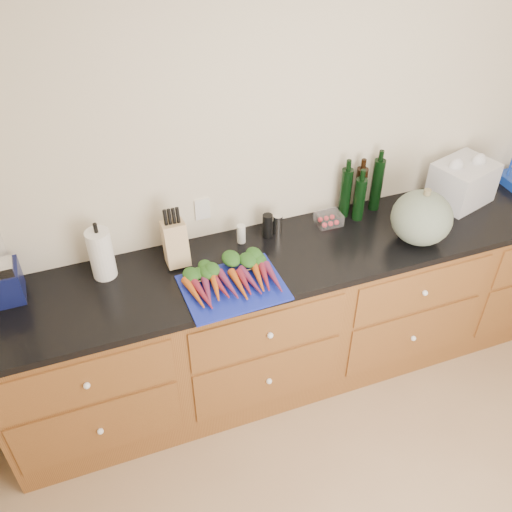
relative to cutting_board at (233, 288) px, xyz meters
name	(u,v)px	position (x,y,z in m)	size (l,w,h in m)	color
wall_back	(306,157)	(0.59, 0.48, 0.35)	(4.10, 0.05, 2.60)	beige
cabinets	(321,310)	(0.59, 0.16, -0.50)	(3.60, 0.64, 0.90)	brown
countertop	(327,247)	(0.59, 0.16, -0.03)	(3.64, 0.62, 0.04)	black
cutting_board	(233,288)	(0.00, 0.00, 0.00)	(0.49, 0.37, 0.01)	#1220A2
carrots	(230,278)	(0.00, 0.04, 0.03)	(0.42, 0.31, 0.06)	#C25416
squash	(422,218)	(1.06, 0.03, 0.14)	(0.32, 0.32, 0.29)	#566756
paper_towel	(101,254)	(-0.57, 0.32, 0.13)	(0.12, 0.12, 0.27)	white
knife_block	(175,243)	(-0.20, 0.30, 0.11)	(0.11, 0.11, 0.23)	tan
grinder_salt	(241,234)	(0.16, 0.34, 0.05)	(0.05, 0.05, 0.11)	silver
grinder_pepper	(268,226)	(0.31, 0.34, 0.06)	(0.06, 0.06, 0.14)	black
canister_chrome	(278,225)	(0.37, 0.34, 0.05)	(0.05, 0.05, 0.12)	silver
tomato_box	(329,219)	(0.67, 0.33, 0.03)	(0.14, 0.11, 0.06)	white
bottles	(361,191)	(0.88, 0.37, 0.14)	(0.26, 0.13, 0.31)	black
grocery_bag	(462,182)	(1.50, 0.28, 0.11)	(0.33, 0.26, 0.24)	silver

